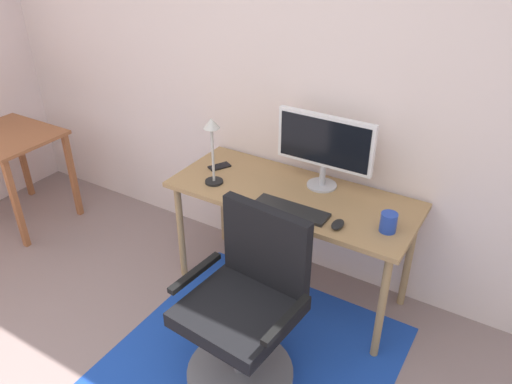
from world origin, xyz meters
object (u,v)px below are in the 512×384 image
Objects in this scene: cell_phone at (219,166)px; office_chair at (246,316)px; keyboard at (291,209)px; coffee_cup at (388,222)px; computer_mouse at (338,224)px; desk at (292,204)px; monitor at (325,144)px; desk_lamp at (212,140)px; side_table at (11,150)px.

cell_phone is 1.07m from office_chair.
coffee_cup is (0.52, 0.09, 0.04)m from keyboard.
computer_mouse is (0.28, -0.01, 0.01)m from keyboard.
desk is 1.55× the size of office_chair.
monitor is 0.65m from desk_lamp.
monitor is (0.11, 0.16, 0.35)m from desk.
office_chair is at bearing -86.37° from keyboard.
keyboard is at bearing -64.68° from desk.
office_chair reaches higher than coffee_cup.
computer_mouse is 0.98× the size of coffee_cup.
office_chair is at bearing -9.17° from side_table.
side_table is at bearing -167.74° from monitor.
desk is 0.61m from desk_lamp.
keyboard is (-0.03, -0.34, -0.27)m from monitor.
side_table is at bearing -176.81° from computer_mouse.
side_table is (-2.31, 0.37, 0.21)m from office_chair.
coffee_cup is 0.25× the size of desk_lamp.
desk_lamp reaches higher than cell_phone.
side_table is (-2.19, -0.34, -0.05)m from desk.
cell_phone is (-0.64, 0.22, -0.00)m from keyboard.
keyboard is at bearing -4.15° from desk_lamp.
office_chair is at bearing -80.51° from desk.
computer_mouse is 0.26m from coffee_cup.
coffee_cup is 1.17m from cell_phone.
desk is at bearing -124.63° from monitor.
monitor is 0.51m from computer_mouse.
side_table is (-2.30, -0.50, -0.40)m from monitor.
office_chair is at bearing -20.41° from cell_phone.
cell_phone is at bearing -169.99° from monitor.
desk_lamp is (-1.07, -0.05, 0.23)m from coffee_cup.
side_table is at bearing 175.68° from office_chair.
office_chair is 1.30× the size of side_table.
cell_phone reaches higher than desk.
desk_lamp is 1.78m from side_table.
monitor is 1.07m from office_chair.
desk is 0.41m from monitor.
coffee_cup is 0.15× the size of side_table.
side_table is (-2.80, -0.25, -0.18)m from coffee_cup.
coffee_cup is 0.88m from office_chair.
computer_mouse is at bearing 13.31° from cell_phone.
keyboard is 2.28m from side_table.
cell_phone is 1.68m from side_table.
desk_lamp is (-0.84, 0.05, 0.27)m from computer_mouse.
office_chair is at bearing -44.25° from desk_lamp.
coffee_cup reaches higher than computer_mouse.
coffee_cup reaches higher than side_table.
computer_mouse is 0.88m from desk_lamp.
coffee_cup reaches higher than keyboard.
coffee_cup is (0.49, -0.25, -0.22)m from monitor.
desk is 0.56m from cell_phone.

